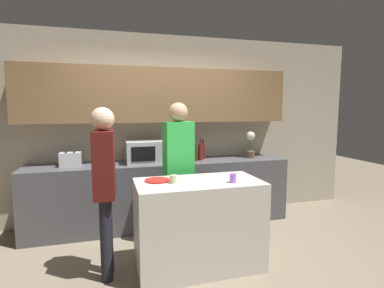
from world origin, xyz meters
name	(u,v)px	position (x,y,z in m)	size (l,w,h in m)	color
ground_plane	(188,276)	(0.00, 0.00, 0.00)	(14.00, 14.00, 0.00)	#7F705B
back_wall	(158,116)	(0.00, 1.66, 1.54)	(6.40, 0.40, 2.70)	#B2A893
back_counter	(163,193)	(0.00, 1.39, 0.45)	(3.60, 0.62, 0.90)	#4C4C51
kitchen_island	(199,224)	(0.15, 0.15, 0.46)	(1.27, 0.66, 0.91)	beige
microwave	(145,152)	(-0.23, 1.40, 1.05)	(0.52, 0.39, 0.30)	#B7BABC
toaster	(70,159)	(-1.19, 1.40, 0.99)	(0.26, 0.16, 0.18)	silver
potted_plant	(250,145)	(1.36, 1.40, 1.10)	(0.14, 0.14, 0.40)	brown
bottle_0	(189,153)	(0.39, 1.39, 1.01)	(0.06, 0.06, 0.29)	maroon
bottle_1	(195,154)	(0.47, 1.36, 0.99)	(0.07, 0.07, 0.24)	#472814
bottle_2	(200,152)	(0.55, 1.38, 1.02)	(0.07, 0.07, 0.32)	maroon
bottle_3	(203,151)	(0.63, 1.49, 1.01)	(0.09, 0.09, 0.28)	maroon
plate_on_island	(157,180)	(-0.25, 0.27, 0.92)	(0.26, 0.26, 0.01)	red
cup_0	(174,179)	(-0.11, 0.13, 0.95)	(0.07, 0.07, 0.08)	beige
cup_1	(233,178)	(0.46, 0.00, 0.96)	(0.07, 0.07, 0.09)	#B06AE5
person_left	(105,178)	(-0.76, 0.21, 0.98)	(0.22, 0.35, 1.65)	black
person_center	(179,161)	(0.08, 0.74, 1.02)	(0.36, 0.23, 1.71)	black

